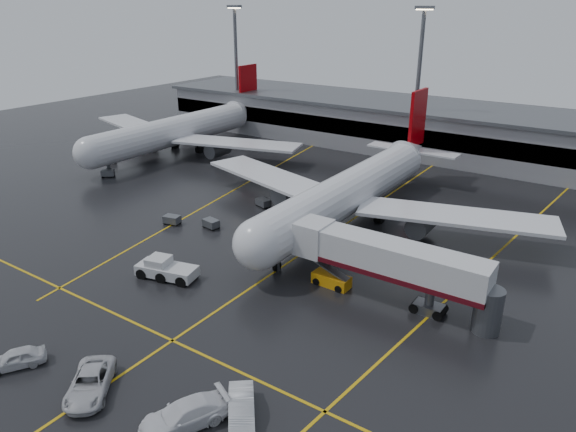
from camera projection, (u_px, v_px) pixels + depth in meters
The scene contains 22 objects.
ground at pixel (312, 247), 60.81m from camera, with size 220.00×220.00×0.00m, color black.
apron_line_centre at pixel (312, 247), 60.80m from camera, with size 0.25×90.00×0.02m, color gold.
apron_line_stop at pixel (172, 341), 43.93m from camera, with size 60.00×0.25×0.02m, color gold.
apron_line_left at pixel (233, 190), 78.89m from camera, with size 0.25×70.00×0.02m, color gold.
apron_line_right at pixel (497, 254), 59.10m from camera, with size 0.25×70.00×0.02m, color gold.
terminal at pixel (452, 131), 95.95m from camera, with size 122.00×19.00×8.60m.
light_mast_left at pixel (236, 61), 111.04m from camera, with size 3.00×1.20×25.45m.
light_mast_mid at pixel (419, 75), 90.20m from camera, with size 3.00×1.20×25.45m.
main_airliner at pixel (353, 189), 66.67m from camera, with size 48.80×45.60×14.10m.
second_airliner at pixel (181, 129), 97.75m from camera, with size 48.80×45.60×14.10m.
jet_bridge at pixel (389, 262), 48.55m from camera, with size 19.90×3.40×6.05m.
pushback_tractor at pixel (165, 269), 53.75m from camera, with size 6.59×3.93×2.21m.
belt_loader at pixel (331, 280), 52.32m from camera, with size 3.86×1.90×2.41m.
service_van_a at pixel (90, 383), 37.86m from camera, with size 2.67×5.78×1.61m, color silver.
service_van_b at pixel (184, 415), 34.81m from camera, with size 2.44×5.99×1.74m, color white.
service_van_c at pixel (241, 408), 35.49m from camera, with size 1.71×4.89×1.61m, color silver.
service_van_d at pixel (16, 358), 40.57m from camera, with size 1.75×4.35×1.48m, color silver.
baggage_cart_a at pixel (211, 223), 65.62m from camera, with size 2.18×1.61×1.12m.
baggage_cart_b at pixel (172, 219), 66.78m from camera, with size 2.23×1.68×1.12m.
baggage_cart_c at pixel (263, 202), 72.45m from camera, with size 2.30×1.85×1.12m.
baggage_cart_d at pixel (111, 159), 92.57m from camera, with size 2.36×2.01×1.12m.
baggage_cart_e at pixel (108, 173), 84.89m from camera, with size 2.36×2.29×1.12m.
Camera 1 is at (28.63, -47.11, 26.04)m, focal length 33.13 mm.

